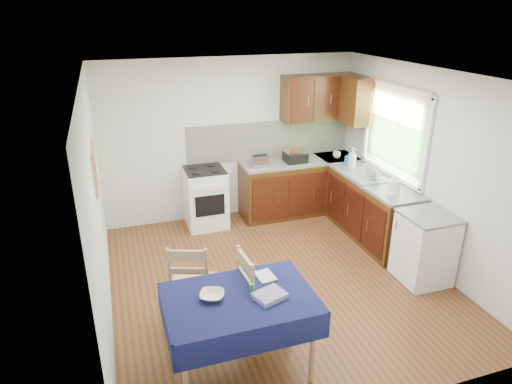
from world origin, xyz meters
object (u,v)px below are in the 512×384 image
object	(u,v)px
sandwich_press	(295,156)
kettle	(394,186)
dining_table	(240,307)
chair_far	(191,283)
toaster	(260,161)
chair_near	(259,296)
dish_rack	(371,179)

from	to	relation	value
sandwich_press	kettle	size ratio (longest dim) A/B	1.30
kettle	dining_table	bearing A→B (deg)	-150.33
chair_far	kettle	xyz separation A→B (m)	(2.81, 0.68, 0.47)
toaster	kettle	bearing A→B (deg)	-59.47
sandwich_press	dining_table	bearing A→B (deg)	-135.64
chair_near	toaster	xyz separation A→B (m)	(0.92, 2.70, 0.44)
chair_near	kettle	distance (m)	2.53
chair_far	dish_rack	size ratio (longest dim) A/B	2.31
dining_table	kettle	distance (m)	2.90
sandwich_press	toaster	bearing A→B (deg)	169.21
dish_rack	kettle	xyz separation A→B (m)	(0.01, -0.53, 0.09)
chair_far	chair_near	xyz separation A→B (m)	(0.59, -0.44, 0.01)
dining_table	chair_far	size ratio (longest dim) A/B	1.30
dining_table	sandwich_press	distance (m)	3.56
dining_table	sandwich_press	bearing A→B (deg)	53.07
chair_near	sandwich_press	bearing A→B (deg)	-32.71
toaster	kettle	xyz separation A→B (m)	(1.30, -1.58, 0.02)
sandwich_press	chair_far	bearing A→B (deg)	-147.43
chair_far	chair_near	bearing A→B (deg)	163.19
chair_near	dish_rack	distance (m)	2.78
toaster	sandwich_press	distance (m)	0.60
sandwich_press	dish_rack	size ratio (longest dim) A/B	0.75
kettle	sandwich_press	bearing A→B (deg)	113.27
chair_far	toaster	bearing A→B (deg)	-103.78
chair_far	toaster	size ratio (longest dim) A/B	4.00
dining_table	kettle	world-z (taller)	kettle
chair_far	sandwich_press	xyz separation A→B (m)	(2.11, 2.30, 0.45)
sandwich_press	kettle	distance (m)	1.77
chair_near	kettle	bearing A→B (deg)	-66.93
toaster	sandwich_press	xyz separation A→B (m)	(0.60, 0.04, 0.01)
chair_far	dining_table	bearing A→B (deg)	131.72
toaster	dish_rack	bearing A→B (deg)	-48.15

